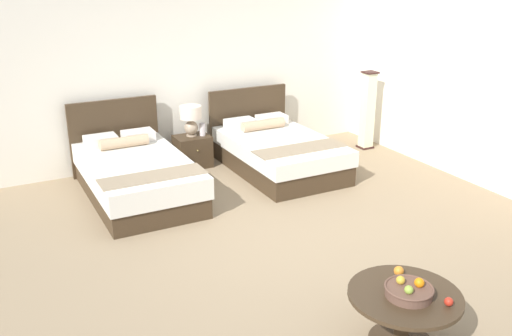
# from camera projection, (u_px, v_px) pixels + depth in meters

# --- Properties ---
(ground_plane) EXTENTS (10.27, 9.98, 0.02)m
(ground_plane) POSITION_uv_depth(u_px,v_px,m) (281.00, 239.00, 6.48)
(ground_plane) COLOR #957E60
(wall_back) EXTENTS (10.27, 0.12, 2.79)m
(wall_back) POSITION_uv_depth(u_px,v_px,m) (178.00, 72.00, 8.64)
(wall_back) COLOR white
(wall_back) RESTS_ON ground
(wall_side_right) EXTENTS (0.12, 5.58, 2.79)m
(wall_side_right) POSITION_uv_depth(u_px,v_px,m) (477.00, 84.00, 7.79)
(wall_side_right) COLOR white
(wall_side_right) RESTS_ON ground
(bed_near_window) EXTENTS (1.31, 2.23, 1.11)m
(bed_near_window) POSITION_uv_depth(u_px,v_px,m) (136.00, 174.00, 7.56)
(bed_near_window) COLOR #3D2D1D
(bed_near_window) RESTS_ON ground
(bed_near_corner) EXTENTS (1.36, 2.14, 1.07)m
(bed_near_corner) POSITION_uv_depth(u_px,v_px,m) (277.00, 151.00, 8.51)
(bed_near_corner) COLOR #3D2D1D
(bed_near_corner) RESTS_ON ground
(nightstand) EXTENTS (0.52, 0.43, 0.49)m
(nightstand) POSITION_uv_depth(u_px,v_px,m) (193.00, 151.00, 8.66)
(nightstand) COLOR #3D2D1D
(nightstand) RESTS_ON ground
(table_lamp) EXTENTS (0.33, 0.33, 0.46)m
(table_lamp) POSITION_uv_depth(u_px,v_px,m) (191.00, 117.00, 8.49)
(table_lamp) COLOR tan
(table_lamp) RESTS_ON nightstand
(vase) EXTENTS (0.09, 0.09, 0.19)m
(vase) POSITION_uv_depth(u_px,v_px,m) (202.00, 129.00, 8.58)
(vase) COLOR silver
(vase) RESTS_ON nightstand
(coffee_table) EXTENTS (0.92, 0.92, 0.47)m
(coffee_table) POSITION_uv_depth(u_px,v_px,m) (404.00, 307.00, 4.59)
(coffee_table) COLOR #3D2D1D
(coffee_table) RESTS_ON ground
(fruit_bowl) EXTENTS (0.39, 0.39, 0.15)m
(fruit_bowl) POSITION_uv_depth(u_px,v_px,m) (409.00, 290.00, 4.50)
(fruit_bowl) COLOR brown
(fruit_bowl) RESTS_ON coffee_table
(loose_apple) EXTENTS (0.07, 0.07, 0.07)m
(loose_apple) POSITION_uv_depth(u_px,v_px,m) (449.00, 302.00, 4.38)
(loose_apple) COLOR red
(loose_apple) RESTS_ON coffee_table
(loose_orange) EXTENTS (0.08, 0.08, 0.08)m
(loose_orange) POSITION_uv_depth(u_px,v_px,m) (399.00, 271.00, 4.80)
(loose_orange) COLOR orange
(loose_orange) RESTS_ON coffee_table
(floor_lamp_corner) EXTENTS (0.22, 0.22, 1.30)m
(floor_lamp_corner) POSITION_uv_depth(u_px,v_px,m) (367.00, 111.00, 9.38)
(floor_lamp_corner) COLOR #371D19
(floor_lamp_corner) RESTS_ON ground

